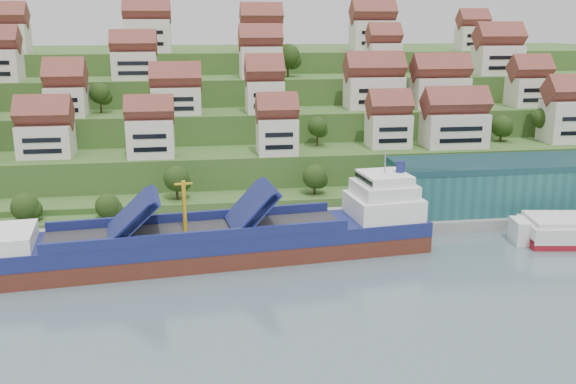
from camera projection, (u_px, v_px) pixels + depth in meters
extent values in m
plane|color=slate|center=(303.00, 256.00, 112.45)|extent=(300.00, 300.00, 0.00)
cube|color=gray|center=(388.00, 220.00, 129.31)|extent=(180.00, 14.00, 2.20)
cube|color=#2D4C1E|center=(255.00, 150.00, 194.12)|extent=(260.00, 128.00, 4.00)
cube|color=#2D4C1E|center=(254.00, 136.00, 197.99)|extent=(260.00, 118.00, 11.00)
cube|color=#2D4C1E|center=(251.00, 121.00, 204.73)|extent=(260.00, 102.00, 18.00)
cube|color=#2D4C1E|center=(249.00, 107.00, 211.47)|extent=(260.00, 86.00, 25.00)
cube|color=#2D4C1E|center=(247.00, 94.00, 219.29)|extent=(260.00, 68.00, 31.00)
cube|color=silver|center=(46.00, 140.00, 140.71)|extent=(11.35, 8.57, 7.05)
cube|color=silver|center=(151.00, 138.00, 139.95)|extent=(10.01, 7.03, 8.32)
cube|color=silver|center=(277.00, 136.00, 143.24)|extent=(8.76, 7.62, 8.01)
cube|color=silver|center=(388.00, 131.00, 151.12)|extent=(9.61, 7.73, 7.80)
cube|color=silver|center=(454.00, 130.00, 151.31)|extent=(14.55, 8.26, 7.98)
cube|color=silver|center=(569.00, 121.00, 157.28)|extent=(12.41, 8.31, 10.20)
cube|color=silver|center=(67.00, 101.00, 152.03)|extent=(9.10, 8.98, 6.90)
cube|color=silver|center=(176.00, 101.00, 155.14)|extent=(11.74, 7.90, 6.53)
cube|color=silver|center=(265.00, 97.00, 157.27)|extent=(8.91, 8.56, 7.76)
cube|color=silver|center=(374.00, 93.00, 164.63)|extent=(14.35, 8.36, 8.12)
cube|color=silver|center=(439.00, 93.00, 166.47)|extent=(14.08, 8.18, 7.76)
cube|color=silver|center=(528.00, 92.00, 169.31)|extent=(9.88, 8.04, 7.47)
cube|color=silver|center=(135.00, 66.00, 166.88)|extent=(11.33, 7.30, 7.22)
cube|color=silver|center=(261.00, 62.00, 172.35)|extent=(11.03, 7.79, 8.31)
cube|color=silver|center=(383.00, 60.00, 176.27)|extent=(8.65, 7.14, 9.02)
cube|color=silver|center=(497.00, 60.00, 181.38)|extent=(12.68, 8.47, 8.22)
cube|color=silver|center=(9.00, 39.00, 179.45)|extent=(10.45, 8.03, 8.07)
cube|color=silver|center=(148.00, 36.00, 183.86)|extent=(12.79, 7.51, 9.35)
cube|color=silver|center=(262.00, 38.00, 188.99)|extent=(11.82, 8.15, 7.92)
cube|color=silver|center=(372.00, 36.00, 194.63)|extent=(12.70, 8.73, 8.97)
cube|color=silver|center=(472.00, 38.00, 199.77)|extent=(8.91, 7.05, 7.22)
ellipsoid|color=#254015|center=(315.00, 177.00, 136.33)|extent=(5.21, 5.21, 5.21)
ellipsoid|color=#254015|center=(176.00, 179.00, 132.28)|extent=(5.26, 5.26, 5.26)
ellipsoid|color=#254015|center=(502.00, 126.00, 157.78)|extent=(5.27, 5.27, 5.27)
ellipsoid|color=#254015|center=(542.00, 118.00, 158.79)|extent=(5.11, 5.11, 5.11)
ellipsoid|color=#254015|center=(317.00, 126.00, 151.60)|extent=(4.61, 4.61, 4.61)
ellipsoid|color=#254015|center=(429.00, 86.00, 169.80)|extent=(4.43, 4.43, 4.43)
ellipsoid|color=#254015|center=(65.00, 98.00, 156.73)|extent=(5.66, 5.66, 5.66)
ellipsoid|color=#254015|center=(100.00, 93.00, 156.25)|extent=(5.04, 5.04, 5.04)
ellipsoid|color=#254015|center=(288.00, 56.00, 175.63)|extent=(6.72, 6.72, 6.72)
ellipsoid|color=#254015|center=(385.00, 56.00, 182.33)|extent=(4.87, 4.87, 4.87)
ellipsoid|color=#254015|center=(386.00, 62.00, 180.77)|extent=(4.43, 4.43, 4.43)
ellipsoid|color=#254015|center=(25.00, 207.00, 122.05)|extent=(5.36, 5.36, 5.36)
ellipsoid|color=#254015|center=(108.00, 206.00, 124.31)|extent=(4.82, 4.82, 4.82)
cube|color=#215859|center=(534.00, 183.00, 134.13)|extent=(60.00, 15.00, 10.00)
cylinder|color=gray|center=(387.00, 203.00, 122.93)|extent=(0.16, 0.16, 8.00)
cube|color=maroon|center=(391.00, 184.00, 122.08)|extent=(1.20, 0.05, 0.80)
cube|color=#522419|center=(210.00, 255.00, 110.28)|extent=(78.32, 20.03, 4.97)
cube|color=navy|center=(209.00, 237.00, 109.43)|extent=(78.33, 20.15, 2.58)
cube|color=white|center=(1.00, 239.00, 100.91)|extent=(11.07, 12.31, 2.58)
cube|color=#262628|center=(197.00, 231.00, 108.62)|extent=(50.47, 15.32, 0.30)
cube|color=navy|center=(130.00, 216.00, 105.12)|extent=(8.56, 11.69, 6.87)
cube|color=navy|center=(249.00, 208.00, 109.89)|extent=(8.19, 11.65, 7.26)
cylinder|color=gold|center=(184.00, 207.00, 107.01)|extent=(0.76, 0.76, 8.94)
cube|color=white|center=(383.00, 206.00, 116.24)|extent=(13.05, 12.52, 3.97)
cube|color=white|center=(384.00, 189.00, 115.42)|extent=(10.95, 11.13, 2.48)
cube|color=white|center=(384.00, 178.00, 114.88)|extent=(8.85, 9.73, 1.79)
cylinder|color=navy|center=(400.00, 167.00, 115.11)|extent=(1.75, 1.75, 2.19)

